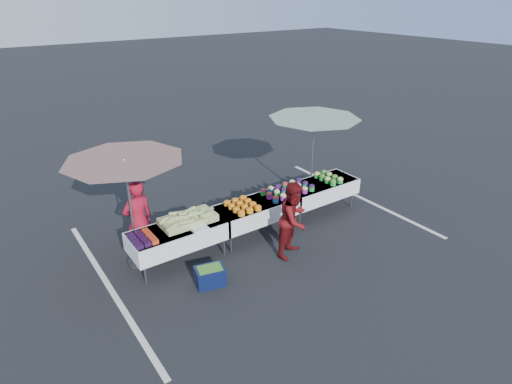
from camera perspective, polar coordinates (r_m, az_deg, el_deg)
ground at (r=9.32m, az=0.00°, el=-5.56°), size 80.00×80.00×0.00m
stripe_left at (r=8.23m, az=-18.99°, el=-11.85°), size 0.10×5.00×0.00m
stripe_right at (r=11.24m, az=13.48°, el=-0.58°), size 0.10×5.00×0.00m
table_left at (r=8.26m, az=-10.33°, el=-5.69°), size 1.86×0.81×0.75m
table_center at (r=9.03m, az=0.00°, el=-2.39°), size 1.86×0.81×0.75m
table_right at (r=10.07m, az=8.42°, el=0.38°), size 1.86×0.81×0.75m
berry_punnets at (r=7.90m, az=-14.91°, el=-6.02°), size 0.40×0.54×0.08m
corn_pile at (r=8.26m, az=-9.07°, el=-3.57°), size 1.16×0.57×0.26m
plastic_bags at (r=8.04m, az=-7.58°, el=-4.83°), size 0.30×0.25×0.05m
carrot_bowls at (r=8.75m, az=-1.84°, el=-1.77°), size 0.55×0.69×0.11m
potato_cups at (r=9.38m, az=4.25°, el=0.34°), size 1.14×0.58×0.16m
bean_baskets at (r=10.13m, az=9.63°, el=1.94°), size 0.36×0.68×0.15m
vendor at (r=8.45m, az=-15.39°, el=-3.67°), size 0.64×0.46×1.63m
customer at (r=8.31m, az=5.09°, el=-3.64°), size 0.92×0.84×1.54m
umbrella_left at (r=7.78m, az=-17.03°, el=2.91°), size 2.21×2.21×2.16m
umbrella_right at (r=10.01m, az=7.76°, el=8.78°), size 2.19×2.19×2.17m
storage_bin at (r=7.81m, az=-6.13°, el=-11.03°), size 0.59×0.49×0.34m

